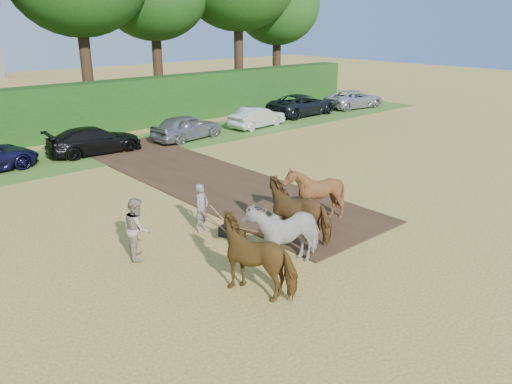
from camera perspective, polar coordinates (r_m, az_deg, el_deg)
ground at (r=15.58m, az=4.65°, el=-5.44°), size 120.00×120.00×0.00m
earth_strip at (r=21.48m, az=-5.98°, el=1.60°), size 4.50×17.00×0.05m
grass_verge at (r=26.69m, az=-17.46°, el=4.28°), size 50.00×5.00×0.03m
hedgerow at (r=30.49m, az=-21.30°, el=8.50°), size 46.00×1.60×3.00m
spectator_near at (r=14.48m, az=-13.40°, el=-4.05°), size 1.01×1.09×1.79m
plough_team at (r=14.58m, az=3.79°, el=-3.14°), size 6.34×5.47×1.91m
parked_cars at (r=28.41m, az=-10.37°, el=7.14°), size 41.10×3.41×1.48m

